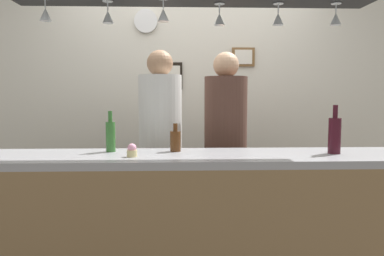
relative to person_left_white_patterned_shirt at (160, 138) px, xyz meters
name	(u,v)px	position (x,y,z in m)	size (l,w,h in m)	color
back_wall	(188,104)	(0.24, 0.73, 0.25)	(4.40, 0.06, 2.60)	silver
bar_counter	(196,216)	(0.24, -0.87, -0.36)	(2.70, 0.55, 1.03)	#99999E
hanging_wineglass_far_left	(45,14)	(-0.63, -0.70, 0.81)	(0.07, 0.07, 0.13)	silver
hanging_wineglass_left	(108,16)	(-0.28, -0.64, 0.81)	(0.07, 0.07, 0.13)	silver
hanging_wineglass_center_left	(163,14)	(0.06, -0.71, 0.81)	(0.07, 0.07, 0.13)	silver
hanging_wineglass_center	(219,18)	(0.40, -0.60, 0.81)	(0.07, 0.07, 0.13)	silver
hanging_wineglass_center_right	(278,18)	(0.76, -0.62, 0.81)	(0.07, 0.07, 0.13)	silver
hanging_wineglass_right	(336,18)	(1.12, -0.63, 0.81)	(0.07, 0.07, 0.13)	silver
person_left_white_patterned_shirt	(160,138)	(0.00, 0.00, 0.00)	(0.34, 0.34, 1.74)	#2D334C
person_right_brown_shirt	(225,138)	(0.52, 0.00, -0.01)	(0.34, 0.34, 1.73)	#2D334C
bottle_wine_dark_red	(335,134)	(1.10, -0.72, 0.10)	(0.08, 0.08, 0.30)	#380F19
bottle_beer_brown_stubby	(175,140)	(0.12, -0.59, 0.05)	(0.07, 0.07, 0.18)	#512D14
bottle_beer_green_import	(111,136)	(-0.29, -0.59, 0.08)	(0.06, 0.06, 0.26)	#336B2D
cupcake	(132,151)	(-0.13, -0.79, 0.01)	(0.06, 0.06, 0.08)	beige
picture_frame_upper_small	(243,57)	(0.77, 0.69, 0.70)	(0.22, 0.02, 0.18)	brown
picture_frame_crest	(173,76)	(0.09, 0.69, 0.52)	(0.18, 0.02, 0.26)	black
wall_clock	(146,21)	(-0.16, 0.68, 1.04)	(0.22, 0.22, 0.03)	white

